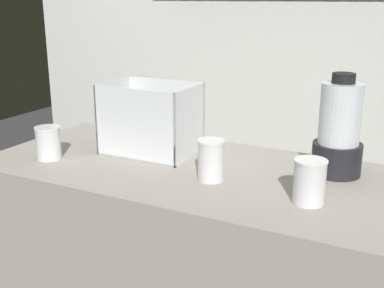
% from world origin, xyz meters
% --- Properties ---
extents(counter, '(1.40, 0.64, 0.90)m').
position_xyz_m(counter, '(0.00, 0.00, 0.45)').
color(counter, '#9E998E').
rests_on(counter, ground_plane).
extents(back_wall_unit, '(2.60, 0.24, 2.50)m').
position_xyz_m(back_wall_unit, '(0.00, 0.77, 1.26)').
color(back_wall_unit, silver).
rests_on(back_wall_unit, ground_plane).
extents(carrot_display_bin, '(0.32, 0.22, 0.25)m').
position_xyz_m(carrot_display_bin, '(-0.21, 0.08, 0.98)').
color(carrot_display_bin, white).
rests_on(carrot_display_bin, counter).
extents(blender_pitcher, '(0.15, 0.15, 0.32)m').
position_xyz_m(blender_pitcher, '(0.43, 0.15, 1.03)').
color(blender_pitcher, black).
rests_on(blender_pitcher, counter).
extents(juice_cup_pomegranate_far_left, '(0.09, 0.09, 0.11)m').
position_xyz_m(juice_cup_pomegranate_far_left, '(-0.48, -0.14, 0.95)').
color(juice_cup_pomegranate_far_left, white).
rests_on(juice_cup_pomegranate_far_left, counter).
extents(juice_cup_orange_left, '(0.08, 0.08, 0.13)m').
position_xyz_m(juice_cup_orange_left, '(0.10, -0.07, 0.95)').
color(juice_cup_orange_left, white).
rests_on(juice_cup_orange_left, counter).
extents(juice_cup_beet_middle, '(0.09, 0.09, 0.12)m').
position_xyz_m(juice_cup_beet_middle, '(0.41, -0.11, 0.95)').
color(juice_cup_beet_middle, white).
rests_on(juice_cup_beet_middle, counter).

